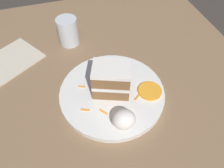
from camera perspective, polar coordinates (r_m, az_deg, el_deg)
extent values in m
plane|color=#38332D|center=(0.63, -2.74, -3.26)|extent=(6.00, 6.00, 0.00)
cube|color=#846647|center=(0.62, -2.78, -2.59)|extent=(0.96, 1.04, 0.02)
cylinder|color=white|center=(0.60, 0.00, -2.37)|extent=(0.28, 0.28, 0.02)
cube|color=brown|center=(0.58, -0.16, -0.58)|extent=(0.11, 0.10, 0.03)
cube|color=white|center=(0.56, -0.16, 0.87)|extent=(0.11, 0.10, 0.01)
cube|color=brown|center=(0.55, -0.17, 2.41)|extent=(0.11, 0.10, 0.03)
cube|color=white|center=(0.53, -0.17, 3.94)|extent=(0.11, 0.10, 0.01)
ellipsoid|color=white|center=(0.52, 3.13, -9.22)|extent=(0.06, 0.05, 0.05)
cylinder|color=orange|center=(0.60, 9.86, -1.77)|extent=(0.06, 0.06, 0.01)
cube|color=orange|center=(0.60, -7.91, -0.69)|extent=(0.02, 0.01, 0.00)
cube|color=orange|center=(0.66, -0.93, 5.73)|extent=(0.02, 0.01, 0.00)
cube|color=orange|center=(0.65, 0.23, 4.36)|extent=(0.01, 0.02, 0.00)
cube|color=orange|center=(0.55, -2.23, -7.25)|extent=(0.02, 0.02, 0.00)
cube|color=orange|center=(0.58, 6.73, -3.39)|extent=(0.02, 0.02, 0.00)
cube|color=orange|center=(0.56, -7.02, -6.75)|extent=(0.02, 0.01, 0.00)
cube|color=orange|center=(0.65, 3.28, 4.75)|extent=(0.02, 0.01, 0.00)
cylinder|color=silver|center=(0.75, -11.42, 13.34)|extent=(0.07, 0.07, 0.09)
cylinder|color=silver|center=(0.76, -11.08, 11.58)|extent=(0.06, 0.06, 0.03)
cube|color=beige|center=(0.76, -25.87, 4.96)|extent=(0.24, 0.23, 0.00)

